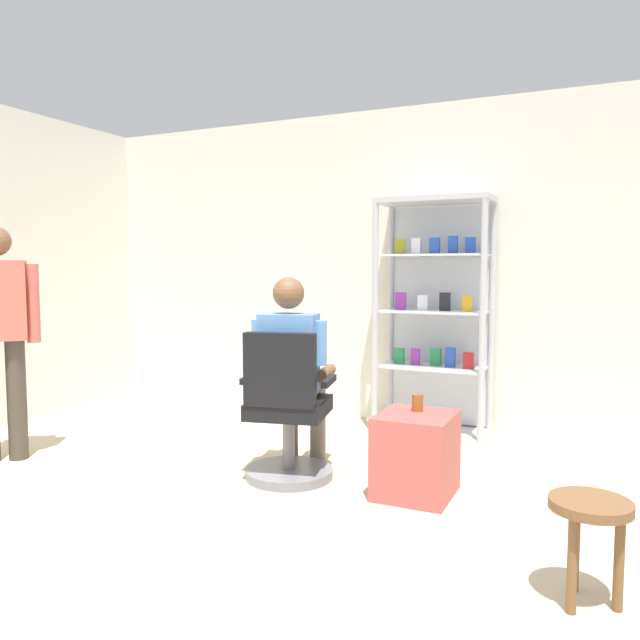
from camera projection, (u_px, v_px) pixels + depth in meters
The scene contains 8 objects.
ground_plane at pixel (189, 568), 2.80m from camera, with size 7.20×7.20×0.00m, color #C6B793.
back_wall at pixel (398, 268), 5.40m from camera, with size 6.00×0.10×2.70m, color silver.
display_cabinet_main at pixel (435, 315), 5.05m from camera, with size 0.90×0.45×1.90m.
office_chair at pixel (287, 419), 3.92m from camera, with size 0.61×0.58×0.96m.
seated_shopkeeper at pixel (293, 366), 4.06m from camera, with size 0.55×0.61×1.29m.
storage_crate at pixel (416, 454), 3.69m from camera, with size 0.43×0.47×0.49m, color #B24C47.
tea_glass at pixel (418, 403), 3.74m from camera, with size 0.07×0.07×0.10m, color brown.
wooden_stool at pixel (590, 521), 2.47m from camera, with size 0.32×0.32×0.43m.
Camera 1 is at (1.67, -2.19, 1.35)m, focal length 34.93 mm.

